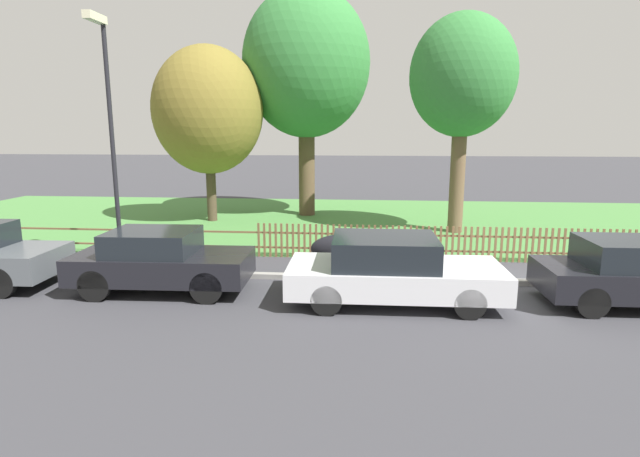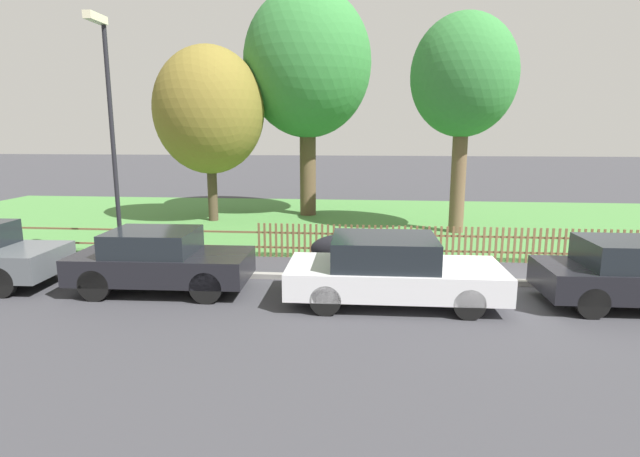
# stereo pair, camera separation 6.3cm
# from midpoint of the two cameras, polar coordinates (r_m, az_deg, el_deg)

# --- Properties ---
(ground_plane) EXTENTS (120.00, 120.00, 0.00)m
(ground_plane) POSITION_cam_midpoint_polar(r_m,az_deg,el_deg) (12.14, 21.49, -6.17)
(ground_plane) COLOR #38383D
(kerb_stone) EXTENTS (43.14, 0.20, 0.12)m
(kerb_stone) POSITION_cam_midpoint_polar(r_m,az_deg,el_deg) (12.21, 21.38, -5.77)
(kerb_stone) COLOR gray
(kerb_stone) RESTS_ON ground
(grass_strip) EXTENTS (43.14, 11.80, 0.01)m
(grass_strip) POSITION_cam_midpoint_polar(r_m,az_deg,el_deg) (19.77, 15.21, 0.70)
(grass_strip) COLOR #477F3D
(grass_strip) RESTS_ON ground
(park_fence) EXTENTS (43.14, 0.05, 0.95)m
(park_fence) POSITION_cam_midpoint_polar(r_m,az_deg,el_deg) (14.03, 19.26, -1.75)
(park_fence) COLOR brown
(park_fence) RESTS_ON ground
(parked_car_black_saloon) EXTENTS (3.81, 1.75, 1.35)m
(parked_car_black_saloon) POSITION_cam_midpoint_polar(r_m,az_deg,el_deg) (11.35, -17.66, -3.45)
(parked_car_black_saloon) COLOR black
(parked_car_black_saloon) RESTS_ON ground
(parked_car_navy_estate) EXTENTS (4.33, 1.90, 1.37)m
(parked_car_navy_estate) POSITION_cam_midpoint_polar(r_m,az_deg,el_deg) (10.21, 8.29, -4.69)
(parked_car_navy_estate) COLOR silver
(parked_car_navy_estate) RESTS_ON ground
(parked_car_red_compact) EXTENTS (3.76, 1.67, 1.35)m
(parked_car_red_compact) POSITION_cam_midpoint_polar(r_m,az_deg,el_deg) (11.67, 32.56, -4.37)
(parked_car_red_compact) COLOR black
(parked_car_red_compact) RESTS_ON ground
(covered_motorcycle) EXTENTS (1.86, 0.73, 0.98)m
(covered_motorcycle) POSITION_cam_midpoint_polar(r_m,az_deg,el_deg) (12.19, 3.22, -2.38)
(covered_motorcycle) COLOR black
(covered_motorcycle) RESTS_ON ground
(tree_nearest_kerb) EXTENTS (4.11, 4.11, 6.56)m
(tree_nearest_kerb) POSITION_cam_midpoint_polar(r_m,az_deg,el_deg) (19.61, -12.46, 13.01)
(tree_nearest_kerb) COLOR #473828
(tree_nearest_kerb) RESTS_ON ground
(tree_behind_motorcycle) EXTENTS (5.03, 5.03, 8.94)m
(tree_behind_motorcycle) POSITION_cam_midpoint_polar(r_m,az_deg,el_deg) (20.68, -1.36, 18.21)
(tree_behind_motorcycle) COLOR brown
(tree_behind_motorcycle) RESTS_ON ground
(tree_mid_park) EXTENTS (3.45, 3.45, 7.20)m
(tree_mid_park) POSITION_cam_midpoint_polar(r_m,az_deg,el_deg) (17.62, 16.19, 16.24)
(tree_mid_park) COLOR brown
(tree_mid_park) RESTS_ON ground
(street_lamp) EXTENTS (0.20, 0.79, 6.09)m
(street_lamp) POSITION_cam_midpoint_polar(r_m,az_deg,el_deg) (13.43, -22.86, 11.75)
(street_lamp) COLOR black
(street_lamp) RESTS_ON ground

